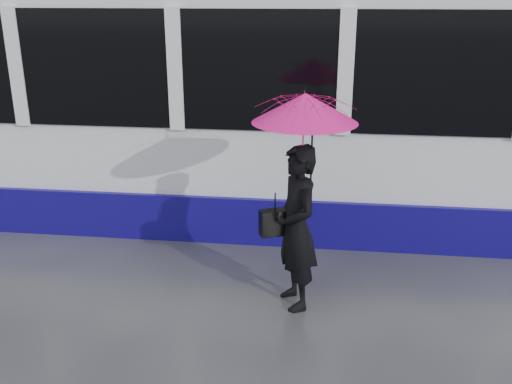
# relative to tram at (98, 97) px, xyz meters

# --- Properties ---
(ground) EXTENTS (90.00, 90.00, 0.00)m
(ground) POSITION_rel_tram_xyz_m (1.88, -2.50, -1.64)
(ground) COLOR #2C2C31
(ground) RESTS_ON ground
(rails) EXTENTS (34.00, 1.51, 0.02)m
(rails) POSITION_rel_tram_xyz_m (1.88, -0.00, -1.63)
(rails) COLOR #3F3D38
(rails) RESTS_ON ground
(tram) EXTENTS (26.00, 2.56, 3.35)m
(tram) POSITION_rel_tram_xyz_m (0.00, 0.00, 0.00)
(tram) COLOR white
(tram) RESTS_ON ground
(woman) EXTENTS (0.63, 0.73, 1.70)m
(woman) POSITION_rel_tram_xyz_m (3.05, -2.65, -0.79)
(woman) COLOR black
(woman) RESTS_ON ground
(umbrella) EXTENTS (1.32, 1.32, 1.15)m
(umbrella) POSITION_rel_tram_xyz_m (3.10, -2.65, 0.23)
(umbrella) COLOR #EC1390
(umbrella) RESTS_ON ground
(handbag) EXTENTS (0.33, 0.25, 0.44)m
(handbag) POSITION_rel_tram_xyz_m (2.83, -2.63, -0.74)
(handbag) COLOR black
(handbag) RESTS_ON ground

